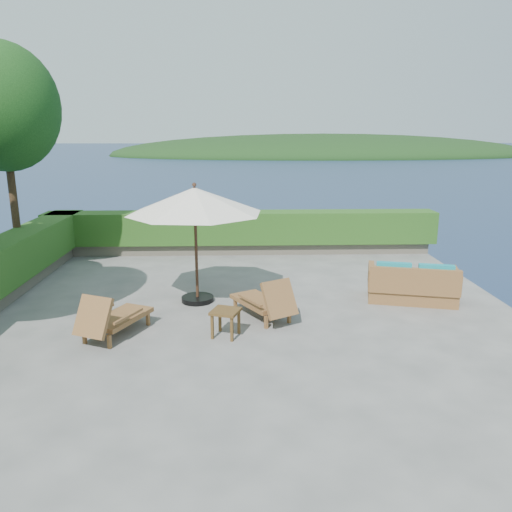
{
  "coord_description": "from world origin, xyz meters",
  "views": [
    {
      "loc": [
        -0.08,
        -10.08,
        3.82
      ],
      "look_at": [
        0.3,
        0.8,
        1.1
      ],
      "focal_mm": 35.0,
      "sensor_mm": 36.0,
      "label": 1
    }
  ],
  "objects_px": {
    "lounge_left": "(112,318)",
    "lounge_right": "(265,301)",
    "wicker_loveseat": "(412,286)",
    "side_table": "(226,315)",
    "patio_umbrella": "(195,202)"
  },
  "relations": [
    {
      "from": "lounge_right",
      "to": "side_table",
      "type": "xyz_separation_m",
      "value": [
        -0.8,
        -0.9,
        0.05
      ]
    },
    {
      "from": "patio_umbrella",
      "to": "side_table",
      "type": "distance_m",
      "value": 2.87
    },
    {
      "from": "side_table",
      "to": "wicker_loveseat",
      "type": "bearing_deg",
      "value": 24.03
    },
    {
      "from": "lounge_left",
      "to": "lounge_right",
      "type": "distance_m",
      "value": 3.08
    },
    {
      "from": "lounge_left",
      "to": "lounge_right",
      "type": "bearing_deg",
      "value": 40.43
    },
    {
      "from": "lounge_right",
      "to": "side_table",
      "type": "distance_m",
      "value": 1.2
    },
    {
      "from": "patio_umbrella",
      "to": "lounge_left",
      "type": "distance_m",
      "value": 3.14
    },
    {
      "from": "side_table",
      "to": "wicker_loveseat",
      "type": "height_order",
      "value": "wicker_loveseat"
    },
    {
      "from": "wicker_loveseat",
      "to": "patio_umbrella",
      "type": "bearing_deg",
      "value": -168.0
    },
    {
      "from": "patio_umbrella",
      "to": "lounge_right",
      "type": "bearing_deg",
      "value": -37.62
    },
    {
      "from": "lounge_left",
      "to": "side_table",
      "type": "relative_size",
      "value": 2.74
    },
    {
      "from": "lounge_left",
      "to": "lounge_right",
      "type": "relative_size",
      "value": 1.0
    },
    {
      "from": "lounge_left",
      "to": "lounge_right",
      "type": "xyz_separation_m",
      "value": [
        2.96,
        0.85,
        0.0
      ]
    },
    {
      "from": "lounge_left",
      "to": "side_table",
      "type": "distance_m",
      "value": 2.16
    },
    {
      "from": "wicker_loveseat",
      "to": "side_table",
      "type": "bearing_deg",
      "value": -142.08
    }
  ]
}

